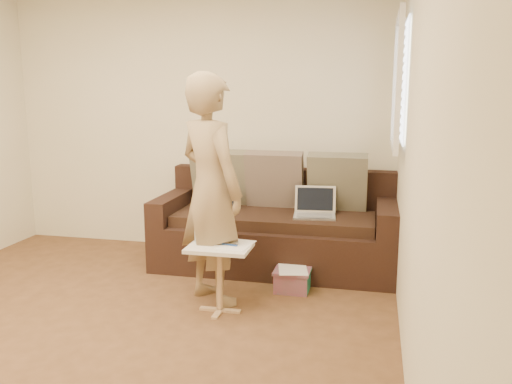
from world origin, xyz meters
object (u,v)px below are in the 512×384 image
at_px(person, 211,190).
at_px(striped_box, 293,279).
at_px(laptop_white, 218,213).
at_px(side_table, 220,279).
at_px(drinking_glass, 199,234).
at_px(sofa, 275,222).
at_px(laptop_silver, 314,217).

height_order(person, striped_box, person).
relative_size(laptop_white, striped_box, 1.10).
bearing_deg(side_table, laptop_white, 107.48).
bearing_deg(drinking_glass, side_table, -21.65).
distance_m(laptop_white, person, 0.88).
bearing_deg(person, side_table, 157.69).
bearing_deg(person, sofa, -73.11).
bearing_deg(drinking_glass, sofa, 69.72).
xyz_separation_m(laptop_white, person, (0.19, -0.78, 0.37)).
relative_size(drinking_glass, striped_box, 0.40).
height_order(laptop_white, person, person).
relative_size(person, drinking_glass, 14.84).
distance_m(laptop_silver, laptop_white, 0.90).
height_order(person, side_table, person).
height_order(laptop_silver, striped_box, laptop_silver).
height_order(drinking_glass, striped_box, drinking_glass).
bearing_deg(side_table, laptop_silver, 59.97).
distance_m(sofa, drinking_glass, 1.13).
distance_m(person, drinking_glass, 0.35).
bearing_deg(side_table, striped_box, 49.53).
xyz_separation_m(sofa, person, (-0.33, -0.92, 0.47)).
height_order(laptop_white, side_table, laptop_white).
relative_size(sofa, drinking_glass, 18.33).
bearing_deg(laptop_white, side_table, -85.89).
height_order(side_table, drinking_glass, drinking_glass).
bearing_deg(striped_box, laptop_silver, 75.70).
bearing_deg(sofa, laptop_white, -165.31).
bearing_deg(side_table, drinking_glass, 158.35).
xyz_separation_m(sofa, laptop_white, (-0.52, -0.14, 0.10)).
distance_m(laptop_silver, drinking_glass, 1.21).
xyz_separation_m(person, striped_box, (0.59, 0.34, -0.80)).
bearing_deg(person, laptop_silver, -94.45).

